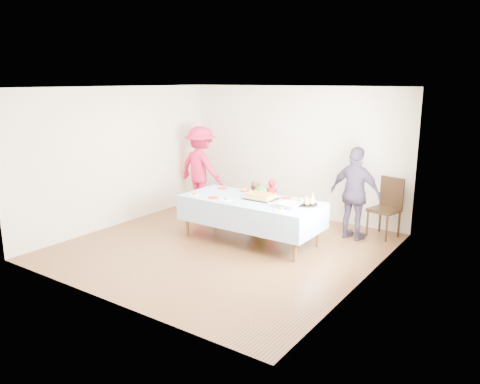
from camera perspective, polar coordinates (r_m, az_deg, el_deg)
The scene contains 22 objects.
ground at distance 8.18m, azimuth -2.09°, elevation -6.65°, with size 5.00×5.00×0.00m, color #4C2715.
room_walls at distance 7.72m, azimuth -1.85°, elevation 5.72°, with size 5.04×5.04×2.72m.
party_table at distance 8.22m, azimuth 1.33°, elevation -1.23°, with size 2.50×1.10×0.78m.
birthday_cake at distance 8.20m, azimuth 2.53°, elevation -0.56°, with size 0.54×0.41×0.09m.
rolls_tray at distance 7.89m, azimuth 8.11°, elevation -1.23°, with size 0.37×0.37×0.11m.
punch_bowl at distance 7.66m, azimuth 6.06°, elevation -1.66°, with size 0.35×0.35×0.09m, color silver.
party_hat at distance 8.11m, azimuth 8.85°, elevation -0.56°, with size 0.10×0.10×0.17m, color silver.
fork_pile at distance 7.76m, azimuth 4.13°, elevation -1.48°, with size 0.24×0.18×0.07m, color white, non-canonical shape.
plate_red_far_a at distance 8.99m, azimuth -2.18°, elevation 0.46°, with size 0.19×0.19×0.01m, color red.
plate_red_far_b at distance 8.78m, azimuth 0.53°, elevation 0.15°, with size 0.18×0.18×0.01m, color red.
plate_red_far_c at distance 8.56m, azimuth 2.93°, elevation -0.23°, with size 0.19×0.19×0.01m, color red.
plate_red_far_d at distance 8.30m, azimuth 5.62°, elevation -0.72°, with size 0.18×0.18×0.01m, color red.
plate_red_near at distance 8.29m, azimuth -3.29°, elevation -0.68°, with size 0.19×0.19×0.01m, color red.
plate_white_left at distance 8.49m, azimuth -5.58°, elevation -0.40°, with size 0.20×0.20×0.01m, color white.
plate_white_mid at distance 8.11m, azimuth -1.68°, elevation -0.99°, with size 0.20×0.20×0.01m, color white.
plate_white_right at distance 7.51m, azimuth 5.01°, elevation -2.23°, with size 0.22×0.22×0.01m, color white.
dining_chair at distance 8.98m, azimuth 17.52°, elevation -1.39°, with size 0.58×0.58×1.09m.
toddler_left at distance 9.36m, azimuth 3.89°, elevation -1.11°, with size 0.33×0.22×0.92m, color red.
toddler_mid at distance 8.84m, azimuth 2.56°, elevation -2.02°, with size 0.44×0.29×0.90m, color #2B7828.
toddler_right at distance 9.35m, azimuth 1.75°, elevation -1.27°, with size 0.42×0.33×0.86m, color #AD6450.
adult_left at distance 10.37m, azimuth -4.78°, elevation 2.92°, with size 1.19×0.68×1.83m, color #D01A44.
adult_right at distance 8.57m, azimuth 13.90°, elevation -0.20°, with size 0.99×0.41×1.69m, color #362C3D.
Camera 1 is at (4.61, -6.14, 2.82)m, focal length 35.00 mm.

